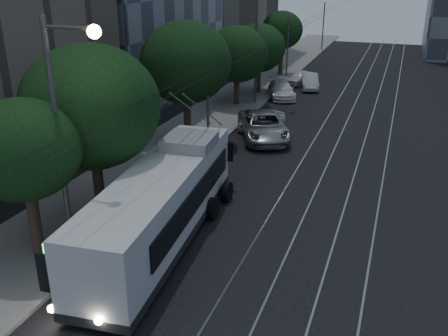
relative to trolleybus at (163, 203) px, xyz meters
name	(u,v)px	position (x,y,z in m)	size (l,w,h in m)	color
ground	(241,250)	(3.12, 0.30, -1.62)	(120.00, 120.00, 0.00)	black
sidewalk	(229,105)	(-4.38, 20.30, -1.55)	(5.00, 90.00, 0.15)	gray
tram_rails	(360,118)	(5.62, 20.30, -1.61)	(4.52, 90.00, 0.02)	gray
overhead_wires	(261,63)	(-1.85, 20.30, 1.85)	(2.23, 90.00, 6.00)	black
trolleybus	(163,203)	(0.00, 0.00, 0.00)	(3.48, 11.84, 5.63)	silver
pickup_silver	(263,126)	(0.25, 13.62, -0.80)	(2.73, 5.92, 1.64)	gray
car_white_a	(262,120)	(-0.36, 15.38, -0.99)	(1.50, 3.73, 1.27)	silver
car_white_b	(281,90)	(-1.18, 24.30, -0.95)	(1.88, 4.63, 1.34)	white
car_white_c	(310,81)	(0.41, 28.33, -0.96)	(1.39, 3.99, 1.32)	#B1B1B6
car_white_d	(299,78)	(-0.83, 29.80, -0.99)	(1.49, 3.71, 1.26)	white
tree_0	(23,150)	(-3.88, -2.70, 2.63)	(4.00, 4.00, 6.07)	#30201B
tree_1	(91,107)	(-3.38, 0.74, 3.33)	(5.56, 5.56, 7.47)	#30201B
tree_2	(186,63)	(-3.88, 11.18, 3.31)	(5.35, 5.35, 7.36)	#30201B
tree_3	(237,54)	(-3.88, 20.67, 2.35)	(4.74, 4.74, 6.12)	#30201B
tree_4	(259,48)	(-3.38, 24.88, 2.26)	(4.41, 4.41, 5.88)	#30201B
tree_5	(282,30)	(-3.38, 32.87, 2.81)	(3.99, 3.99, 6.26)	#30201B
streetlamp_near	(66,121)	(-2.28, -2.29, 3.71)	(2.15, 0.44, 8.74)	#4F4F51
streetlamp_far	(262,27)	(-2.27, 21.70, 4.29)	(2.38, 0.44, 9.79)	#4F4F51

